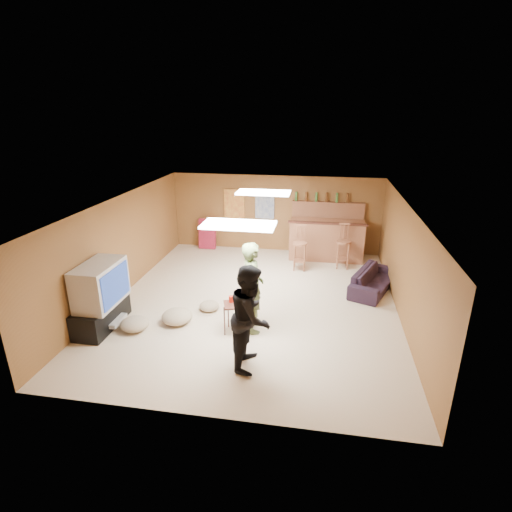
% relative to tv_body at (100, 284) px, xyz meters
% --- Properties ---
extents(ground, '(7.00, 7.00, 0.00)m').
position_rel_tv_body_xyz_m(ground, '(2.65, 1.50, -0.90)').
color(ground, beige).
rests_on(ground, ground).
extents(ceiling, '(6.00, 7.00, 0.02)m').
position_rel_tv_body_xyz_m(ceiling, '(2.65, 1.50, 1.30)').
color(ceiling, silver).
rests_on(ceiling, ground).
extents(wall_back, '(6.00, 0.02, 2.20)m').
position_rel_tv_body_xyz_m(wall_back, '(2.65, 5.00, 0.20)').
color(wall_back, brown).
rests_on(wall_back, ground).
extents(wall_front, '(6.00, 0.02, 2.20)m').
position_rel_tv_body_xyz_m(wall_front, '(2.65, -2.00, 0.20)').
color(wall_front, brown).
rests_on(wall_front, ground).
extents(wall_left, '(0.02, 7.00, 2.20)m').
position_rel_tv_body_xyz_m(wall_left, '(-0.35, 1.50, 0.20)').
color(wall_left, brown).
rests_on(wall_left, ground).
extents(wall_right, '(0.02, 7.00, 2.20)m').
position_rel_tv_body_xyz_m(wall_right, '(5.65, 1.50, 0.20)').
color(wall_right, brown).
rests_on(wall_right, ground).
extents(tv_stand, '(0.55, 1.30, 0.50)m').
position_rel_tv_body_xyz_m(tv_stand, '(-0.07, 0.00, -0.65)').
color(tv_stand, black).
rests_on(tv_stand, ground).
extents(dvd_box, '(0.35, 0.50, 0.08)m').
position_rel_tv_body_xyz_m(dvd_box, '(0.15, 0.00, -0.75)').
color(dvd_box, '#B2B2B7').
rests_on(dvd_box, tv_stand).
extents(tv_body, '(0.60, 1.10, 0.80)m').
position_rel_tv_body_xyz_m(tv_body, '(0.00, 0.00, 0.00)').
color(tv_body, '#B2B2B7').
rests_on(tv_body, tv_stand).
extents(tv_screen, '(0.02, 0.95, 0.65)m').
position_rel_tv_body_xyz_m(tv_screen, '(0.31, 0.00, 0.00)').
color(tv_screen, navy).
rests_on(tv_screen, tv_body).
extents(bar_counter, '(2.00, 0.60, 1.10)m').
position_rel_tv_body_xyz_m(bar_counter, '(4.15, 4.45, -0.35)').
color(bar_counter, brown).
rests_on(bar_counter, ground).
extents(bar_lip, '(2.10, 0.12, 0.05)m').
position_rel_tv_body_xyz_m(bar_lip, '(4.15, 4.20, 0.20)').
color(bar_lip, '#3D1B13').
rests_on(bar_lip, bar_counter).
extents(bar_shelf, '(2.00, 0.18, 0.05)m').
position_rel_tv_body_xyz_m(bar_shelf, '(4.15, 4.90, 0.60)').
color(bar_shelf, brown).
rests_on(bar_shelf, bar_backing).
extents(bar_backing, '(2.00, 0.14, 0.60)m').
position_rel_tv_body_xyz_m(bar_backing, '(4.15, 4.92, 0.30)').
color(bar_backing, brown).
rests_on(bar_backing, bar_counter).
extents(poster_left, '(0.60, 0.03, 0.85)m').
position_rel_tv_body_xyz_m(poster_left, '(1.45, 4.96, 0.45)').
color(poster_left, '#BF3F26').
rests_on(poster_left, wall_back).
extents(poster_right, '(0.55, 0.03, 0.80)m').
position_rel_tv_body_xyz_m(poster_right, '(2.35, 4.96, 0.45)').
color(poster_right, '#334C99').
rests_on(poster_right, wall_back).
extents(folding_chair_stack, '(0.50, 0.26, 0.91)m').
position_rel_tv_body_xyz_m(folding_chair_stack, '(0.65, 4.80, -0.45)').
color(folding_chair_stack, '#A51E3B').
rests_on(folding_chair_stack, ground).
extents(ceiling_panel_front, '(1.20, 0.60, 0.04)m').
position_rel_tv_body_xyz_m(ceiling_panel_front, '(2.65, 0.00, 1.27)').
color(ceiling_panel_front, white).
rests_on(ceiling_panel_front, ceiling).
extents(ceiling_panel_back, '(1.20, 0.60, 0.04)m').
position_rel_tv_body_xyz_m(ceiling_panel_back, '(2.65, 2.70, 1.27)').
color(ceiling_panel_back, white).
rests_on(ceiling_panel_back, ceiling).
extents(person_olive, '(0.63, 0.75, 1.75)m').
position_rel_tv_body_xyz_m(person_olive, '(2.81, 0.39, -0.02)').
color(person_olive, '#4E5C35').
rests_on(person_olive, ground).
extents(person_black, '(0.67, 0.85, 1.74)m').
position_rel_tv_body_xyz_m(person_black, '(2.97, -0.69, -0.03)').
color(person_black, black).
rests_on(person_black, ground).
extents(sofa, '(1.26, 1.83, 0.50)m').
position_rel_tv_body_xyz_m(sofa, '(5.25, 2.58, -0.65)').
color(sofa, black).
rests_on(sofa, ground).
extents(tray_table, '(0.55, 0.49, 0.60)m').
position_rel_tv_body_xyz_m(tray_table, '(2.54, 0.23, -0.60)').
color(tray_table, '#3D1B13').
rests_on(tray_table, ground).
extents(cup_red_near, '(0.10, 0.10, 0.12)m').
position_rel_tv_body_xyz_m(cup_red_near, '(2.42, 0.28, -0.24)').
color(cup_red_near, red).
rests_on(cup_red_near, tray_table).
extents(cup_red_far, '(0.10, 0.10, 0.10)m').
position_rel_tv_body_xyz_m(cup_red_far, '(2.60, 0.18, -0.25)').
color(cup_red_far, red).
rests_on(cup_red_far, tray_table).
extents(cup_blue, '(0.08, 0.08, 0.10)m').
position_rel_tv_body_xyz_m(cup_blue, '(2.70, 0.34, -0.25)').
color(cup_blue, navy).
rests_on(cup_blue, tray_table).
extents(bar_stool_left, '(0.49, 0.49, 1.17)m').
position_rel_tv_body_xyz_m(bar_stool_left, '(3.48, 3.55, -0.31)').
color(bar_stool_left, brown).
rests_on(bar_stool_left, ground).
extents(bar_stool_right, '(0.43, 0.43, 1.34)m').
position_rel_tv_body_xyz_m(bar_stool_right, '(4.59, 3.86, -0.23)').
color(bar_stool_right, brown).
rests_on(bar_stool_right, ground).
extents(cushion_near_tv, '(0.77, 0.77, 0.27)m').
position_rel_tv_body_xyz_m(cushion_near_tv, '(1.30, 0.38, -0.77)').
color(cushion_near_tv, gray).
rests_on(cushion_near_tv, ground).
extents(cushion_mid, '(0.50, 0.50, 0.19)m').
position_rel_tv_body_xyz_m(cushion_mid, '(1.78, 0.99, -0.81)').
color(cushion_mid, gray).
rests_on(cushion_mid, ground).
extents(cushion_far, '(0.66, 0.66, 0.24)m').
position_rel_tv_body_xyz_m(cushion_far, '(0.60, -0.01, -0.78)').
color(cushion_far, gray).
rests_on(cushion_far, ground).
extents(bottle_row, '(1.48, 0.08, 0.26)m').
position_rel_tv_body_xyz_m(bottle_row, '(3.95, 4.88, 0.75)').
color(bottle_row, '#3F7233').
rests_on(bottle_row, bar_shelf).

